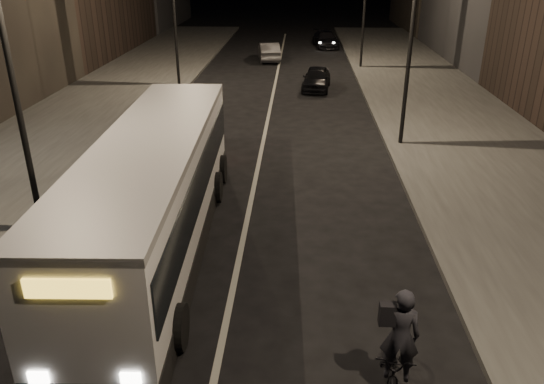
# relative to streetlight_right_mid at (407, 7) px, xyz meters

# --- Properties ---
(ground) EXTENTS (180.00, 180.00, 0.00)m
(ground) POSITION_rel_streetlight_right_mid_xyz_m (-5.33, -12.00, -5.36)
(ground) COLOR black
(ground) RESTS_ON ground
(sidewalk_right) EXTENTS (7.00, 70.00, 0.16)m
(sidewalk_right) POSITION_rel_streetlight_right_mid_xyz_m (3.17, 2.00, -5.28)
(sidewalk_right) COLOR #383936
(sidewalk_right) RESTS_ON ground
(sidewalk_left) EXTENTS (7.00, 70.00, 0.16)m
(sidewalk_left) POSITION_rel_streetlight_right_mid_xyz_m (-13.83, 2.00, -5.28)
(sidewalk_left) COLOR #383936
(sidewalk_left) RESTS_ON ground
(streetlight_right_mid) EXTENTS (1.20, 0.44, 8.12)m
(streetlight_right_mid) POSITION_rel_streetlight_right_mid_xyz_m (0.00, 0.00, 0.00)
(streetlight_right_mid) COLOR black
(streetlight_right_mid) RESTS_ON sidewalk_right
(streetlight_left_near) EXTENTS (1.20, 0.44, 8.12)m
(streetlight_left_near) POSITION_rel_streetlight_right_mid_xyz_m (-10.66, -8.00, 0.00)
(streetlight_left_near) COLOR black
(streetlight_left_near) RESTS_ON sidewalk_left
(city_bus) EXTENTS (3.02, 11.53, 3.08)m
(city_bus) POSITION_rel_streetlight_right_mid_xyz_m (-7.51, -8.46, -3.68)
(city_bus) COLOR silver
(city_bus) RESTS_ON ground
(cyclist_on_bicycle) EXTENTS (0.98, 1.99, 2.20)m
(cyclist_on_bicycle) POSITION_rel_streetlight_right_mid_xyz_m (-2.09, -13.27, -4.63)
(cyclist_on_bicycle) COLOR black
(cyclist_on_bicycle) RESTS_ON ground
(car_near) EXTENTS (1.87, 3.85, 1.27)m
(car_near) POSITION_rel_streetlight_right_mid_xyz_m (-2.89, 9.80, -4.73)
(car_near) COLOR black
(car_near) RESTS_ON ground
(car_mid) EXTENTS (1.92, 4.16, 1.32)m
(car_mid) POSITION_rel_streetlight_right_mid_xyz_m (-6.13, 18.68, -4.70)
(car_mid) COLOR #373739
(car_mid) RESTS_ON ground
(car_far) EXTENTS (2.34, 4.56, 1.27)m
(car_far) POSITION_rel_streetlight_right_mid_xyz_m (-1.73, 25.16, -4.73)
(car_far) COLOR black
(car_far) RESTS_ON ground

